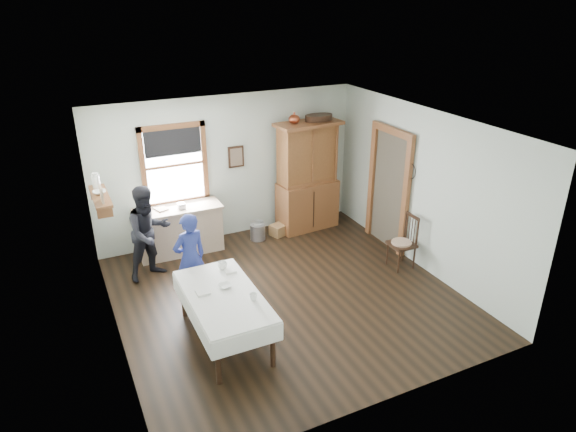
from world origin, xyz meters
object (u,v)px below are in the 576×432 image
at_px(china_hutch, 308,177).
at_px(wicker_basket, 280,229).
at_px(spindle_chair, 402,242).
at_px(figure_dark, 149,236).
at_px(work_counter, 180,230).
at_px(pail, 258,232).
at_px(woman_blue, 190,262).
at_px(dining_table, 225,317).

xyz_separation_m(china_hutch, wicker_basket, (-0.64, -0.08, -0.96)).
bearing_deg(spindle_chair, figure_dark, 159.66).
bearing_deg(work_counter, spindle_chair, -32.56).
height_order(pail, woman_blue, woman_blue).
xyz_separation_m(china_hutch, pail, (-1.11, -0.09, -0.91)).
distance_m(china_hutch, woman_blue, 3.25).
xyz_separation_m(pail, figure_dark, (-2.09, -0.50, 0.58)).
distance_m(pail, woman_blue, 2.33).
height_order(spindle_chair, figure_dark, figure_dark).
xyz_separation_m(work_counter, dining_table, (-0.12, -2.77, -0.08)).
relative_size(dining_table, spindle_chair, 1.89).
bearing_deg(work_counter, wicker_basket, -2.58).
height_order(work_counter, pail, work_counter).
bearing_deg(wicker_basket, spindle_chair, -56.85).
distance_m(work_counter, figure_dark, 0.95).
relative_size(work_counter, china_hutch, 0.71).
height_order(dining_table, pail, dining_table).
bearing_deg(woman_blue, china_hutch, -164.18).
bearing_deg(dining_table, wicker_basket, 52.40).
distance_m(work_counter, woman_blue, 1.67).
xyz_separation_m(dining_table, woman_blue, (-0.13, 1.14, 0.31)).
xyz_separation_m(china_hutch, woman_blue, (-2.81, -1.60, -0.40)).
height_order(dining_table, wicker_basket, dining_table).
distance_m(pail, figure_dark, 2.23).
relative_size(work_counter, dining_table, 0.85).
bearing_deg(dining_table, woman_blue, 96.30).
height_order(wicker_basket, woman_blue, woman_blue).
xyz_separation_m(china_hutch, spindle_chair, (0.70, -2.13, -0.59)).
distance_m(spindle_chair, wicker_basket, 2.47).
relative_size(pail, wicker_basket, 0.86).
bearing_deg(china_hutch, pail, -179.81).
bearing_deg(china_hutch, dining_table, -138.88).
xyz_separation_m(work_counter, china_hutch, (2.56, -0.04, 0.63)).
relative_size(dining_table, wicker_basket, 4.95).
xyz_separation_m(work_counter, wicker_basket, (1.92, -0.12, -0.33)).
relative_size(work_counter, woman_blue, 1.14).
bearing_deg(work_counter, china_hutch, 0.14).
relative_size(pail, figure_dark, 0.21).
xyz_separation_m(woman_blue, figure_dark, (-0.39, 1.00, 0.07)).
relative_size(spindle_chair, pail, 3.05).
bearing_deg(figure_dark, work_counter, 27.52).
relative_size(dining_table, woman_blue, 1.34).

